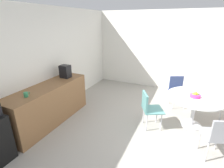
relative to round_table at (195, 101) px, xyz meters
name	(u,v)px	position (x,y,z in m)	size (l,w,h in m)	color
ground_plane	(167,143)	(-0.85, 0.41, -0.61)	(6.00, 6.00, 0.00)	#9E998E
wall_back	(44,64)	(-0.85, 3.41, 0.69)	(6.00, 0.10, 2.60)	white
wall_side_right	(184,53)	(2.15, 0.41, 0.69)	(0.10, 6.00, 2.60)	white
counter_block	(50,104)	(-1.17, 3.06, -0.16)	(2.09, 0.60, 0.90)	brown
round_table	(195,101)	(0.00, 0.00, 0.00)	(1.21, 1.21, 0.73)	silver
chair_navy	(177,88)	(0.92, 0.44, -0.09)	(0.56, 0.56, 0.83)	silver
chair_teal	(149,106)	(-0.47, 0.91, -0.09)	(0.57, 0.57, 0.83)	silver
chair_gray	(219,134)	(-0.96, -0.36, -0.09)	(0.54, 0.54, 0.83)	silver
fruit_bowl	(195,95)	(-0.06, 0.02, 0.17)	(0.21, 0.21, 0.13)	#D8338C
mug_white	(26,95)	(-1.77, 2.99, 0.34)	(0.13, 0.08, 0.09)	#338C59
coffee_maker	(65,71)	(-0.52, 3.06, 0.45)	(0.20, 0.24, 0.32)	black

